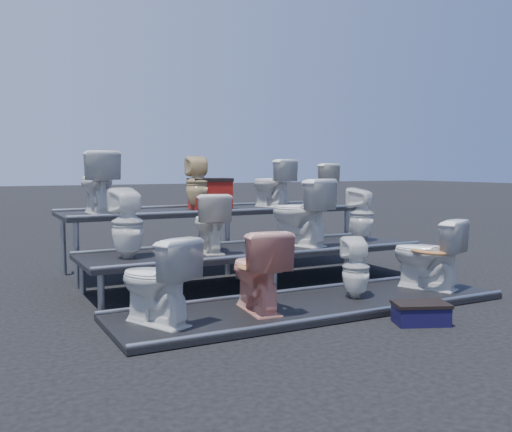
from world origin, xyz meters
name	(u,v)px	position (x,y,z in m)	size (l,w,h in m)	color
ground	(255,286)	(0.00, 0.00, 0.00)	(80.00, 80.00, 0.00)	black
tier_front	(313,306)	(0.00, -1.30, 0.03)	(4.20, 1.20, 0.06)	black
tier_mid	(255,267)	(0.00, 0.00, 0.23)	(4.20, 1.20, 0.46)	black
tier_back	(213,239)	(0.00, 1.30, 0.43)	(4.20, 1.20, 0.86)	black
toilet_0	(156,280)	(-1.67, -1.30, 0.46)	(0.44, 0.78, 0.79)	silver
toilet_1	(257,270)	(-0.65, -1.30, 0.46)	(0.45, 0.79, 0.80)	#E99885
toilet_2	(356,268)	(0.54, -1.30, 0.39)	(0.29, 0.30, 0.65)	silver
toilet_3	(427,254)	(1.56, -1.30, 0.47)	(0.45, 0.79, 0.81)	silver
toilet_4	(127,223)	(-1.57, 0.00, 0.85)	(0.35, 0.36, 0.77)	silver
toilet_5	(210,223)	(-0.60, 0.00, 0.81)	(0.39, 0.68, 0.69)	white
toilet_6	(300,212)	(0.64, 0.00, 0.89)	(0.48, 0.84, 0.85)	silver
toilet_7	(362,214)	(1.62, 0.00, 0.82)	(0.32, 0.33, 0.72)	silver
toilet_8	(98,182)	(-1.61, 1.30, 1.26)	(0.45, 0.78, 0.80)	silver
toilet_9	(198,183)	(-0.23, 1.30, 1.24)	(0.34, 0.35, 0.76)	#D2B87E
toilet_10	(272,183)	(0.96, 1.30, 1.21)	(0.40, 0.70, 0.71)	silver
toilet_11	(317,184)	(1.77, 1.30, 1.19)	(0.36, 0.64, 0.65)	white
red_crate	(210,195)	(-0.02, 1.36, 1.06)	(0.54, 0.43, 0.39)	maroon
step_stool	(421,315)	(0.58, -2.24, 0.09)	(0.48, 0.29, 0.17)	black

